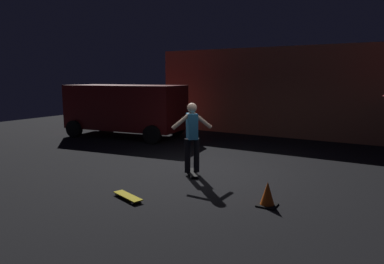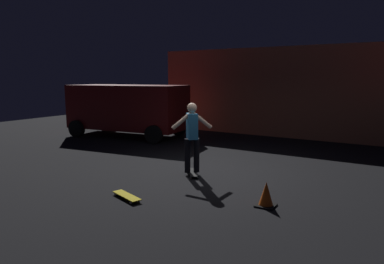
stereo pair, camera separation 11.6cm
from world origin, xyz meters
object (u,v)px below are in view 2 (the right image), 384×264
Objects in this scene: parked_van at (127,107)px; skater at (192,133)px; skateboard_ridden at (192,173)px; traffic_cone at (266,195)px; skateboard_spare at (127,196)px.

skater is (5.10, -3.45, -0.12)m from parked_van.
skater reaches higher than skateboard_ridden.
skateboard_ridden is 0.98m from skater.
skater is at bearing 154.68° from traffic_cone.
skater is at bearing -34.02° from parked_van.
parked_van is 7.46m from skateboard_spare.
skater is (0.22, 2.08, 0.98)m from skateboard_spare.
skater is (0.00, 0.00, 0.98)m from skateboard_ridden.
parked_van is at bearing 131.51° from skateboard_spare.
skater reaches higher than traffic_cone.
skater is 3.63× the size of traffic_cone.
skateboard_ridden is 0.43× the size of skater.
skateboard_ridden is (5.10, -3.45, -1.11)m from parked_van.
skater is at bearing 84.04° from skateboard_spare.
parked_van is 6.16m from skater.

